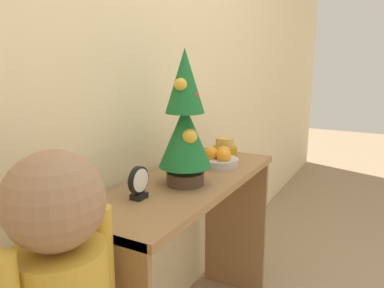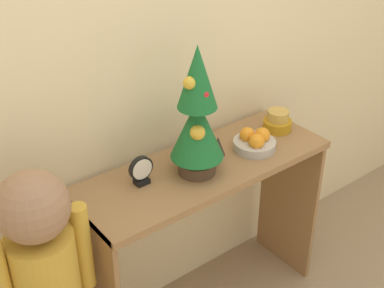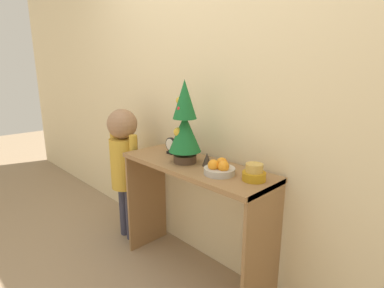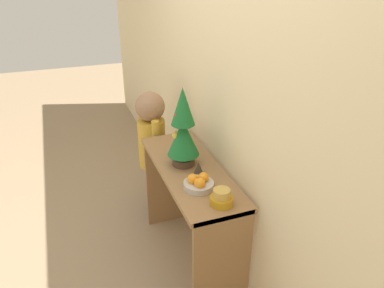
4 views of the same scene
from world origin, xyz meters
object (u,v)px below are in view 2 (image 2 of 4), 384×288
singing_bowl (277,122)px  figurine (218,146)px  fruit_bowl (255,142)px  desk_clock (141,171)px  mini_tree (197,115)px  child_figure (45,272)px

singing_bowl → figurine: size_ratio=1.52×
singing_bowl → figurine: 0.34m
fruit_bowl → figurine: bearing=159.2°
fruit_bowl → desk_clock: size_ratio=1.52×
desk_clock → fruit_bowl: bearing=-8.2°
mini_tree → singing_bowl: size_ratio=4.13×
singing_bowl → child_figure: bearing=-175.5°
singing_bowl → desk_clock: (-0.71, 0.02, 0.02)m
fruit_bowl → desk_clock: 0.52m
child_figure → figurine: bearing=6.3°
fruit_bowl → desk_clock: desk_clock is taller
mini_tree → child_figure: (-0.67, -0.04, -0.35)m
mini_tree → fruit_bowl: mini_tree is taller
fruit_bowl → child_figure: size_ratio=0.17×
desk_clock → figurine: desk_clock is taller
figurine → mini_tree: bearing=-161.8°
desk_clock → child_figure: size_ratio=0.11×
mini_tree → fruit_bowl: size_ratio=2.93×
child_figure → mini_tree: bearing=3.6°
mini_tree → fruit_bowl: (0.30, -0.01, -0.22)m
fruit_bowl → singing_bowl: 0.20m
fruit_bowl → figurine: (-0.15, 0.06, 0.01)m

